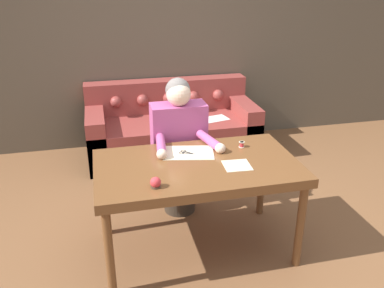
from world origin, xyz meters
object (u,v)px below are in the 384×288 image
object	(u,v)px
person	(179,147)
pin_cushion	(156,183)
scissors	(189,153)
thread_spool	(242,144)
couch	(171,129)
dining_table	(197,172)

from	to	relation	value
person	pin_cushion	distance (m)	0.92
person	scissors	bearing A→B (deg)	-89.89
person	thread_spool	bearing A→B (deg)	-40.62
couch	person	world-z (taller)	person
dining_table	couch	bearing A→B (deg)	85.53
dining_table	scissors	xyz separation A→B (m)	(-0.02, 0.18, 0.08)
couch	pin_cushion	bearing A→B (deg)	-102.97
pin_cushion	couch	bearing A→B (deg)	77.03
dining_table	pin_cushion	distance (m)	0.45
couch	scissors	xyz separation A→B (m)	(-0.16, -1.66, 0.45)
couch	person	bearing A→B (deg)	-97.26
dining_table	couch	xyz separation A→B (m)	(0.14, 1.83, -0.37)
dining_table	scissors	bearing A→B (deg)	95.62
person	scissors	world-z (taller)	person
scissors	thread_spool	world-z (taller)	thread_spool
scissors	thread_spool	xyz separation A→B (m)	(0.43, 0.03, 0.02)
scissors	pin_cushion	size ratio (longest dim) A/B	3.14
person	pin_cushion	world-z (taller)	person
thread_spool	pin_cushion	world-z (taller)	pin_cushion
dining_table	couch	world-z (taller)	couch
scissors	pin_cushion	xyz separation A→B (m)	(-0.33, -0.45, 0.03)
person	scissors	distance (m)	0.41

